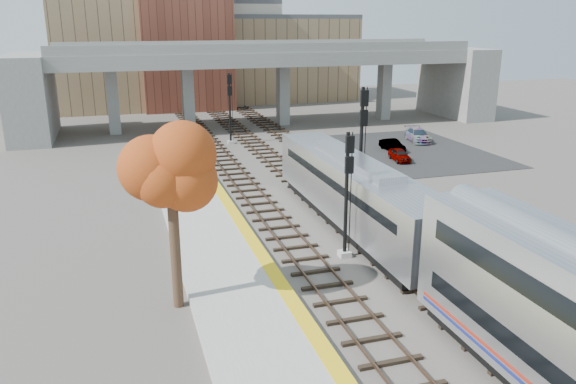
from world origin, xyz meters
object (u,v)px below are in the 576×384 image
object	(u,v)px
signal_mast_near	(347,199)
tree	(171,174)
signal_mast_far	(230,110)
car_c	(418,135)
locomotive	(354,191)
car_b	(392,145)
signal_mast_mid	(361,147)
car_a	(400,155)

from	to	relation	value
signal_mast_near	tree	size ratio (longest dim) A/B	0.83
signal_mast_far	signal_mast_near	bearing A→B (deg)	-90.00
car_c	locomotive	bearing A→B (deg)	-115.91
tree	car_b	distance (m)	33.66
signal_mast_mid	car_c	xyz separation A→B (m)	(14.18, 17.31, -3.33)
signal_mast_mid	tree	xyz separation A→B (m)	(-12.95, -10.08, 1.85)
locomotive	signal_mast_mid	xyz separation A→B (m)	(2.00, 3.54, 1.73)
car_c	signal_mast_far	bearing A→B (deg)	177.72
signal_mast_far	car_a	xyz separation A→B (m)	(12.59, -11.48, -2.84)
signal_mast_mid	car_c	size ratio (longest dim) A/B	1.77
signal_mast_near	car_a	bearing A→B (deg)	54.77
signal_mast_mid	car_c	distance (m)	22.62
car_a	car_c	distance (m)	8.92
signal_mast_mid	car_b	world-z (taller)	signal_mast_mid
tree	car_b	size ratio (longest dim) A/B	2.45
signal_mast_mid	signal_mast_far	size ratio (longest dim) A/B	1.13
locomotive	car_c	distance (m)	26.44
signal_mast_far	tree	size ratio (longest dim) A/B	0.88
locomotive	signal_mast_mid	world-z (taller)	signal_mast_mid
car_b	car_c	size ratio (longest dim) A/B	0.73
locomotive	car_a	world-z (taller)	locomotive
signal_mast_mid	car_a	distance (m)	13.89
signal_mast_mid	signal_mast_far	world-z (taller)	signal_mast_mid
signal_mast_mid	car_c	bearing A→B (deg)	50.68
signal_mast_mid	car_b	bearing A→B (deg)	55.65
locomotive	signal_mast_far	size ratio (longest dim) A/B	2.75
tree	car_c	world-z (taller)	tree
signal_mast_far	car_a	bearing A→B (deg)	-42.37
signal_mast_far	tree	xyz separation A→B (m)	(-8.85, -32.01, 2.45)
tree	car_a	world-z (taller)	tree
locomotive	signal_mast_far	bearing A→B (deg)	94.71
locomotive	car_a	xyz separation A→B (m)	(10.49, 13.99, -1.71)
car_a	car_b	distance (m)	3.98
car_a	car_b	size ratio (longest dim) A/B	0.97
locomotive	car_b	world-z (taller)	locomotive
signal_mast_mid	car_b	xyz separation A→B (m)	(9.72, 14.23, -3.44)
signal_mast_mid	car_a	xyz separation A→B (m)	(8.49, 10.44, -3.44)
signal_mast_mid	signal_mast_far	xyz separation A→B (m)	(-4.10, 21.93, -0.60)
signal_mast_near	signal_mast_mid	bearing A→B (deg)	60.95
locomotive	signal_mast_mid	distance (m)	4.42
signal_mast_far	car_b	bearing A→B (deg)	-29.12
signal_mast_mid	locomotive	bearing A→B (deg)	-119.44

